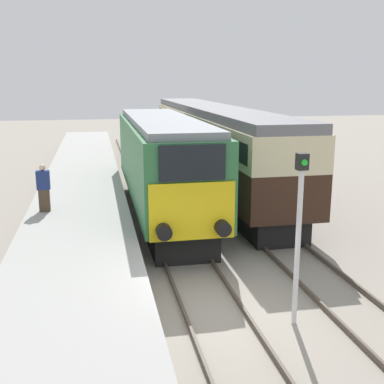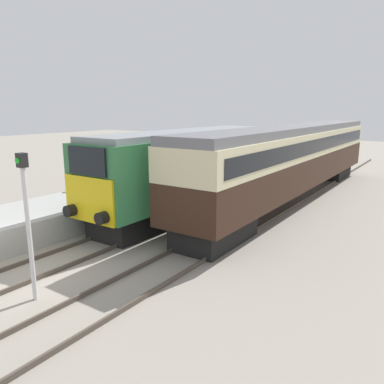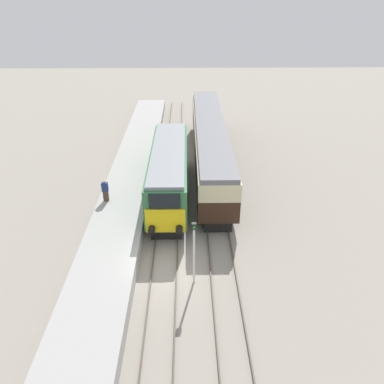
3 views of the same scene
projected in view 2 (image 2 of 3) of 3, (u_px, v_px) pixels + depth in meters
ground_plane at (24, 274)px, 11.62m from camera, size 120.00×120.00×0.00m
platform_left at (127, 196)px, 19.77m from camera, size 3.50×50.00×1.03m
rails_near_track at (135, 230)px, 15.63m from camera, size 1.51×60.00×0.14m
rails_far_track at (203, 247)px, 13.76m from camera, size 1.50×60.00×0.14m
locomotive at (187, 168)px, 18.21m from camera, size 2.70×12.55×4.03m
passenger_carriage at (295, 155)px, 20.76m from camera, size 2.75×21.45×4.15m
person_on_platform at (91, 173)px, 18.98m from camera, size 0.44×0.26×1.64m
signal_post at (27, 216)px, 9.59m from camera, size 0.24×0.28×3.96m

